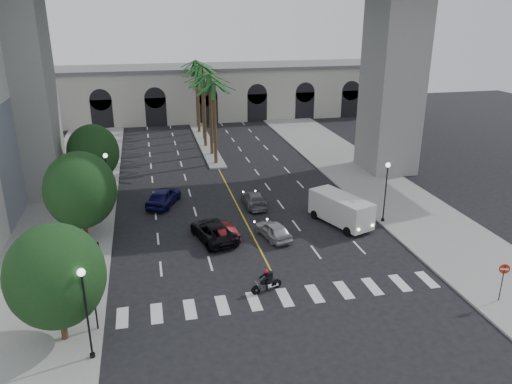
% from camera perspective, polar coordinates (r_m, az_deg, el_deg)
% --- Properties ---
extents(ground, '(140.00, 140.00, 0.00)m').
position_cam_1_polar(ground, '(33.59, 2.59, -10.61)').
color(ground, black).
rests_on(ground, ground).
extents(sidewalk_left, '(8.00, 100.00, 0.15)m').
position_cam_1_polar(sidewalk_left, '(46.62, -20.69, -2.70)').
color(sidewalk_left, gray).
rests_on(sidewalk_left, ground).
extents(sidewalk_right, '(8.00, 100.00, 0.15)m').
position_cam_1_polar(sidewalk_right, '(51.41, 14.42, 0.11)').
color(sidewalk_right, gray).
rests_on(sidewalk_right, ground).
extents(median, '(2.00, 24.00, 0.20)m').
position_cam_1_polar(median, '(68.39, -5.82, 5.65)').
color(median, gray).
rests_on(median, ground).
extents(pier_building, '(71.00, 10.50, 8.50)m').
position_cam_1_polar(pier_building, '(84.13, -7.43, 11.23)').
color(pier_building, beige).
rests_on(pier_building, ground).
extents(palm_a, '(3.20, 3.20, 10.30)m').
position_cam_1_polar(palm_a, '(56.88, -4.84, 11.98)').
color(palm_a, '#47331E').
rests_on(palm_a, ground).
extents(palm_b, '(3.20, 3.20, 10.60)m').
position_cam_1_polar(palm_b, '(60.79, -5.31, 12.75)').
color(palm_b, '#47331E').
rests_on(palm_b, ground).
extents(palm_c, '(3.20, 3.20, 10.10)m').
position_cam_1_polar(palm_c, '(64.74, -6.06, 12.78)').
color(palm_c, '#47331E').
rests_on(palm_c, ground).
extents(palm_d, '(3.20, 3.20, 10.90)m').
position_cam_1_polar(palm_d, '(68.64, -6.20, 13.81)').
color(palm_d, '#47331E').
rests_on(palm_d, ground).
extents(palm_e, '(3.20, 3.20, 10.40)m').
position_cam_1_polar(palm_e, '(72.61, -6.78, 13.77)').
color(palm_e, '#47331E').
rests_on(palm_e, ground).
extents(palm_f, '(3.20, 3.20, 10.70)m').
position_cam_1_polar(palm_f, '(76.57, -6.91, 14.30)').
color(palm_f, '#47331E').
rests_on(palm_f, ground).
extents(street_tree_near, '(5.20, 5.20, 6.89)m').
position_cam_1_polar(street_tree_near, '(28.53, -21.93, -8.91)').
color(street_tree_near, '#382616').
rests_on(street_tree_near, ground).
extents(street_tree_mid, '(5.44, 5.44, 7.21)m').
position_cam_1_polar(street_tree_mid, '(40.27, -19.43, 0.21)').
color(street_tree_mid, '#382616').
rests_on(street_tree_mid, ground).
extents(street_tree_far, '(5.04, 5.04, 6.68)m').
position_cam_1_polar(street_tree_far, '(51.77, -18.11, 4.33)').
color(street_tree_far, '#382616').
rests_on(street_tree_far, ground).
extents(lamp_post_left_near, '(0.40, 0.40, 5.35)m').
position_cam_1_polar(lamp_post_left_near, '(26.95, -18.87, -12.26)').
color(lamp_post_left_near, black).
rests_on(lamp_post_left_near, ground).
extents(lamp_post_left_far, '(0.40, 0.40, 5.35)m').
position_cam_1_polar(lamp_post_left_far, '(46.08, -16.61, 1.70)').
color(lamp_post_left_far, black).
rests_on(lamp_post_left_far, ground).
extents(lamp_post_right, '(0.40, 0.40, 5.35)m').
position_cam_1_polar(lamp_post_right, '(42.94, 14.63, 0.55)').
color(lamp_post_right, black).
rests_on(lamp_post_right, ground).
extents(traffic_signal_near, '(0.25, 0.18, 3.65)m').
position_cam_1_polar(traffic_signal_near, '(29.43, -18.09, -10.85)').
color(traffic_signal_near, black).
rests_on(traffic_signal_near, ground).
extents(traffic_signal_far, '(0.25, 0.18, 3.65)m').
position_cam_1_polar(traffic_signal_far, '(32.93, -17.57, -7.31)').
color(traffic_signal_far, black).
rests_on(traffic_signal_far, ground).
extents(motorcycle_rider, '(2.14, 0.80, 1.59)m').
position_cam_1_polar(motorcycle_rider, '(32.60, 1.31, -10.16)').
color(motorcycle_rider, black).
rests_on(motorcycle_rider, ground).
extents(car_a, '(2.53, 4.31, 1.38)m').
position_cam_1_polar(car_a, '(39.72, 1.99, -4.35)').
color(car_a, '#A8A9AC').
rests_on(car_a, ground).
extents(car_b, '(2.73, 4.55, 1.42)m').
position_cam_1_polar(car_b, '(39.68, -4.15, -4.39)').
color(car_b, '#470E10').
rests_on(car_b, ground).
extents(car_c, '(3.68, 5.80, 1.49)m').
position_cam_1_polar(car_c, '(39.52, -4.89, -4.46)').
color(car_c, black).
rests_on(car_c, ground).
extents(car_d, '(1.88, 4.59, 1.33)m').
position_cam_1_polar(car_d, '(46.00, -0.21, -0.83)').
color(car_d, slate).
rests_on(car_d, ground).
extents(car_e, '(3.85, 5.39, 1.71)m').
position_cam_1_polar(car_e, '(46.93, -10.52, -0.51)').
color(car_e, '#0E0D3E').
rests_on(car_e, ground).
extents(cargo_van, '(4.10, 6.30, 2.52)m').
position_cam_1_polar(cargo_van, '(42.45, 9.70, -1.93)').
color(cargo_van, silver).
rests_on(cargo_van, ground).
extents(pedestrian_a, '(0.69, 0.49, 1.78)m').
position_cam_1_polar(pedestrian_a, '(34.91, -20.67, -8.79)').
color(pedestrian_a, black).
rests_on(pedestrian_a, sidewalk_left).
extents(pedestrian_b, '(0.97, 0.84, 1.72)m').
position_cam_1_polar(pedestrian_b, '(36.49, -25.06, -8.20)').
color(pedestrian_b, black).
rests_on(pedestrian_b, sidewalk_left).
extents(do_not_enter_sign, '(0.62, 0.26, 2.66)m').
position_cam_1_polar(do_not_enter_sign, '(34.36, 26.43, -8.47)').
color(do_not_enter_sign, black).
rests_on(do_not_enter_sign, ground).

